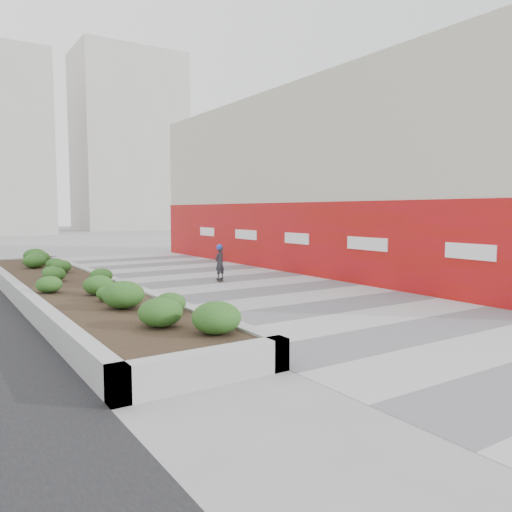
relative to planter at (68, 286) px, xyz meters
The scene contains 7 objects.
ground 8.91m from the planter, 51.84° to the right, with size 160.00×160.00×0.00m, color gray.
walkway 6.81m from the planter, 36.03° to the right, with size 8.00×36.00×0.01m, color #A8A8AD.
building 13.12m from the planter, ahead, with size 6.04×24.08×8.00m.
planter is the anchor object (origin of this frame).
distant_bldg_north_r 57.99m from the planter, 68.85° to the left, with size 14.00×10.00×24.00m, color #ADAAA3.
manhole_cover 7.22m from the planter, 33.69° to the right, with size 0.44×0.44×0.01m, color #595654.
skateboarder 5.75m from the planter, ahead, with size 0.54×0.74×1.41m.
Camera 1 is at (-8.92, -8.47, 2.67)m, focal length 35.00 mm.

